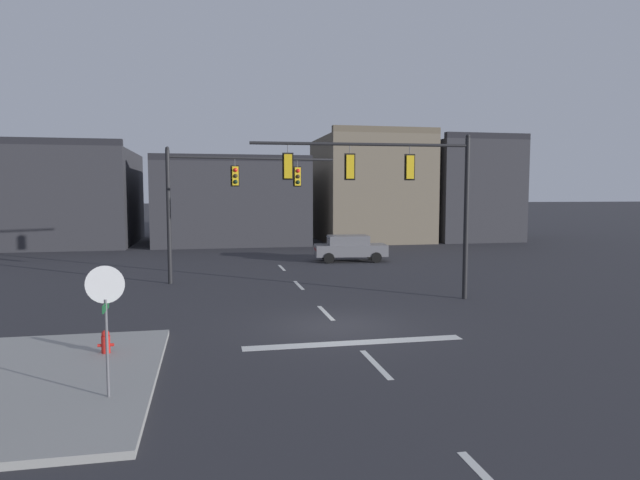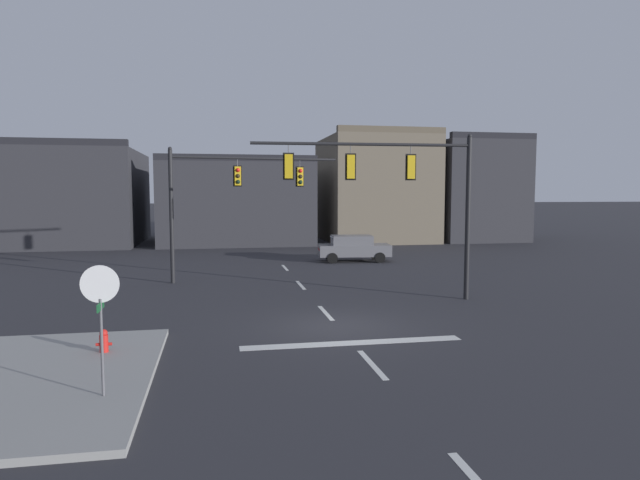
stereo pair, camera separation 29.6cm
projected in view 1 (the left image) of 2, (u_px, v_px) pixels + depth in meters
ground_plane at (339, 326)px, 17.75m from camera, size 400.00×400.00×0.00m
sidewalk_near_corner at (41, 382)px, 12.31m from camera, size 5.00×8.00×0.15m
stop_bar_paint at (355, 343)px, 15.80m from camera, size 6.40×0.50×0.01m
lane_centreline at (326, 313)px, 19.71m from camera, size 0.16×26.40×0.01m
signal_mast_near_side at (397, 183)px, 21.53m from camera, size 8.64×0.66×6.56m
signal_mast_far_side at (222, 190)px, 26.47m from camera, size 8.16×1.24×6.38m
stop_sign at (105, 300)px, 11.07m from camera, size 0.76×0.64×2.83m
car_lot_nearside at (350, 248)px, 34.31m from camera, size 4.58×2.24×1.61m
fire_hydrant at (106, 346)px, 14.28m from camera, size 0.40×0.30×0.75m
building_row at (260, 196)px, 47.88m from camera, size 43.81×12.87×9.49m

